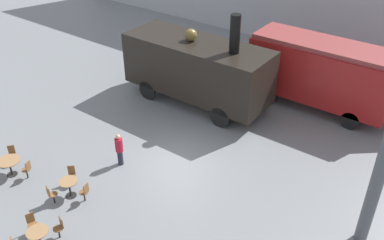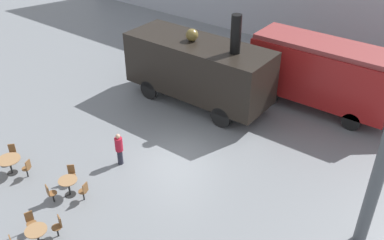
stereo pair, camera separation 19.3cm
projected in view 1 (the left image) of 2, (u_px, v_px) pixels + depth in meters
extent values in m
plane|color=gray|center=(179.00, 160.00, 19.07)|extent=(80.00, 80.00, 0.00)
cube|color=maroon|center=(321.00, 72.00, 22.02)|extent=(7.32, 2.48, 2.79)
cube|color=brown|center=(326.00, 45.00, 21.21)|extent=(7.17, 2.28, 0.24)
cylinder|color=black|center=(350.00, 121.00, 20.94)|extent=(0.92, 0.12, 0.92)
cylinder|color=black|center=(365.00, 102.00, 22.55)|extent=(0.92, 0.12, 0.92)
cylinder|color=black|center=(270.00, 95.00, 23.14)|extent=(0.92, 0.12, 0.92)
cylinder|color=black|center=(289.00, 79.00, 24.74)|extent=(0.92, 0.12, 0.92)
cube|color=black|center=(197.00, 67.00, 22.33)|extent=(7.90, 2.82, 2.76)
cylinder|color=black|center=(235.00, 34.00, 20.00)|extent=(0.50, 0.50, 1.88)
sphere|color=brown|center=(191.00, 35.00, 21.63)|extent=(0.64, 0.64, 0.64)
cylinder|color=black|center=(220.00, 117.00, 21.06)|extent=(1.08, 0.12, 1.08)
cylinder|color=black|center=(247.00, 96.00, 22.90)|extent=(1.08, 0.12, 1.08)
cylinder|color=black|center=(147.00, 90.00, 23.43)|extent=(1.08, 0.12, 1.08)
cylinder|color=black|center=(178.00, 73.00, 25.27)|extent=(1.08, 0.12, 1.08)
cylinder|color=black|center=(71.00, 196.00, 17.10)|extent=(0.44, 0.44, 0.02)
cylinder|color=black|center=(70.00, 189.00, 16.90)|extent=(0.08, 0.08, 0.72)
cylinder|color=#9E754C|center=(68.00, 181.00, 16.70)|extent=(0.75, 0.75, 0.03)
cylinder|color=black|center=(12.00, 174.00, 18.21)|extent=(0.44, 0.44, 0.02)
cylinder|color=black|center=(10.00, 168.00, 18.02)|extent=(0.08, 0.08, 0.70)
cylinder|color=#9E754C|center=(8.00, 161.00, 17.82)|extent=(0.96, 0.96, 0.03)
cylinder|color=black|center=(39.00, 239.00, 14.76)|extent=(0.08, 0.08, 0.66)
cylinder|color=#9E754C|center=(37.00, 232.00, 14.58)|extent=(0.76, 0.76, 0.03)
cylinder|color=black|center=(54.00, 199.00, 16.66)|extent=(0.06, 0.06, 0.42)
cylinder|color=brown|center=(53.00, 194.00, 16.53)|extent=(0.36, 0.36, 0.03)
cube|color=brown|center=(48.00, 192.00, 16.34)|extent=(0.29, 0.13, 0.42)
cylinder|color=black|center=(84.00, 196.00, 16.76)|extent=(0.06, 0.06, 0.42)
cylinder|color=brown|center=(84.00, 192.00, 16.64)|extent=(0.36, 0.36, 0.03)
cube|color=brown|center=(86.00, 189.00, 16.47)|extent=(0.10, 0.29, 0.42)
cylinder|color=black|center=(73.00, 181.00, 17.56)|extent=(0.06, 0.06, 0.42)
cylinder|color=brown|center=(72.00, 176.00, 17.44)|extent=(0.36, 0.36, 0.03)
cube|color=brown|center=(71.00, 170.00, 17.44)|extent=(0.24, 0.22, 0.42)
cylinder|color=black|center=(27.00, 174.00, 17.92)|extent=(0.06, 0.06, 0.42)
cylinder|color=brown|center=(26.00, 170.00, 17.80)|extent=(0.36, 0.36, 0.03)
cube|color=brown|center=(28.00, 166.00, 17.64)|extent=(0.14, 0.28, 0.42)
cylinder|color=black|center=(13.00, 160.00, 18.74)|extent=(0.06, 0.06, 0.42)
cylinder|color=brown|center=(12.00, 156.00, 18.62)|extent=(0.36, 0.36, 0.03)
cube|color=brown|center=(11.00, 149.00, 18.63)|extent=(0.22, 0.25, 0.42)
cylinder|color=black|center=(59.00, 233.00, 15.17)|extent=(0.06, 0.06, 0.42)
cylinder|color=brown|center=(58.00, 229.00, 15.05)|extent=(0.36, 0.36, 0.03)
cube|color=brown|center=(61.00, 222.00, 15.00)|extent=(0.29, 0.13, 0.42)
cylinder|color=black|center=(34.00, 229.00, 15.31)|extent=(0.06, 0.06, 0.42)
cylinder|color=brown|center=(33.00, 225.00, 15.19)|extent=(0.36, 0.36, 0.03)
cube|color=brown|center=(30.00, 218.00, 15.18)|extent=(0.13, 0.29, 0.42)
cylinder|color=#262633|center=(120.00, 157.00, 18.64)|extent=(0.24, 0.24, 0.71)
cylinder|color=#B2192D|center=(119.00, 145.00, 18.28)|extent=(0.34, 0.34, 0.63)
sphere|color=tan|center=(118.00, 137.00, 18.06)|extent=(0.21, 0.21, 0.21)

